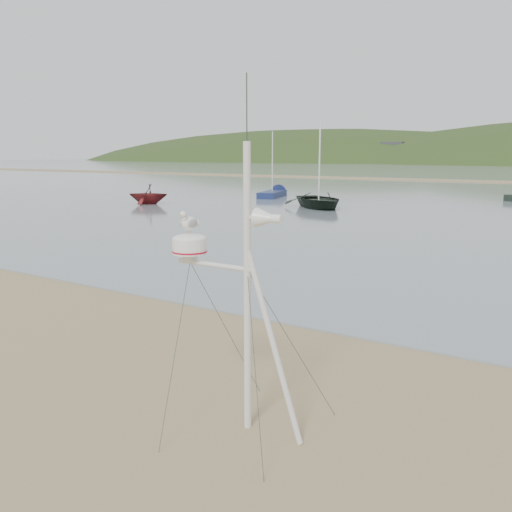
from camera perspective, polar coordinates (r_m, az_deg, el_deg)
The scene contains 5 objects.
ground at distance 9.76m, azimuth -16.53°, elevation -11.65°, with size 560.00×560.00×0.00m, color olive.
mast_rig at distance 7.23m, azimuth -1.48°, elevation -9.75°, with size 2.04×2.18×4.61m.
boat_dark at distance 36.66m, azimuth 6.68°, elevation 9.04°, with size 3.67×1.06×5.14m, color black.
boat_red at distance 40.16m, azimuth -11.32°, elevation 7.37°, with size 2.41×1.47×2.79m, color maroon.
sailboat_blue_near at distance 47.10m, azimuth 2.18°, elevation 6.65°, with size 2.97×6.04×5.88m.
Camera 1 is at (6.97, -5.77, 3.64)m, focal length 38.00 mm.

